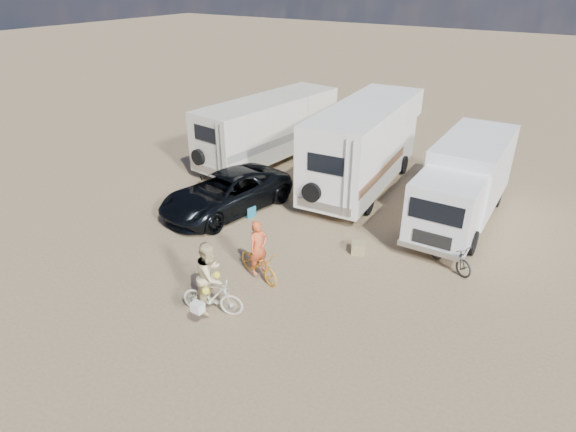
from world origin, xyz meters
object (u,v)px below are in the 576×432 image
Objects in this scene: dark_suv at (226,193)px; cooler at (248,210)px; rv_left at (268,131)px; rider_man at (259,253)px; box_truck at (463,185)px; rider_woman at (211,282)px; bike_woman at (212,297)px; crate at (358,248)px; bike_man at (259,264)px; bike_parked at (450,255)px; rv_main at (364,147)px.

cooler is (0.89, 0.09, -0.50)m from dark_suv.
rv_left reaches higher than rider_man.
rider_woman is at bearing -115.43° from box_truck.
bike_woman is 3.88× the size of crate.
dark_suv is 4.53m from bike_man.
dark_suv is at bearing 69.54° from bike_man.
bike_man is at bearing -30.59° from cooler.
bike_woman reaches higher than bike_man.
box_truck is 3.51× the size of rider_woman.
cooler is (-2.60, 4.85, -0.74)m from rider_woman.
bike_parked is at bearing -33.52° from rider_man.
rv_left is 9.57m from bike_man.
rv_main reaches higher than box_truck.
box_truck is (9.03, -1.37, -0.02)m from rv_left.
bike_parked is (9.65, -4.47, -0.98)m from rv_left.
dark_suv reaches higher than crate.
bike_woman is at bearing -162.79° from bike_man.
cooler is 4.42m from crate.
rv_main reaches higher than dark_suv.
rider_woman is at bearing -43.90° from dark_suv.
rider_man reaches higher than bike_parked.
rider_woman is at bearing -56.02° from rv_left.
rv_main is 1.47× the size of dark_suv.
rv_main is 3.94× the size of rider_woman.
bike_parked is at bearing -58.36° from bike_woman.
bike_man is 3.94m from cooler.
rider_woman reaches higher than crate.
rider_man reaches higher than cooler.
cooler is (-2.28, -4.58, -1.46)m from rv_main.
bike_parked is (4.42, 5.39, -0.05)m from bike_woman.
bike_parked reaches higher than crate.
box_truck is at bearing -43.10° from bike_woman.
rv_main is 1.00× the size of rv_left.
bike_man reaches higher than cooler.
bike_parked is 3.94× the size of crate.
crate is at bearing -14.55° from bike_man.
box_truck is 7.62m from bike_man.
rv_left reaches higher than dark_suv.
rv_main is 17.61× the size of crate.
dark_suv is at bearing -129.16° from rv_main.
dark_suv reaches higher than bike_woman.
rv_left is at bearing 118.61° from dark_suv.
cooler is at bearing 9.20° from bike_woman.
box_truck reaches higher than bike_parked.
rv_main is 6.35m from bike_parked.
box_truck is 4.13× the size of rider_man.
rider_man reaches higher than dark_suv.
rv_main is 7.56m from rider_man.
dark_suv is 3.09× the size of bike_woman.
crate is at bearing -40.14° from bike_woman.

